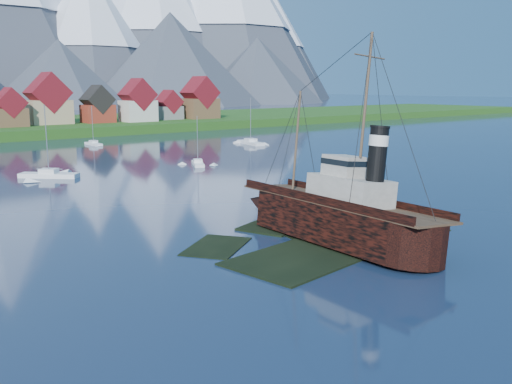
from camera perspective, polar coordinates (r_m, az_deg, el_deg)
ground at (r=58.78m, az=6.68°, el=-5.20°), size 1400.00×1400.00×0.00m
shoal at (r=61.55m, az=6.42°, el=-4.80°), size 31.71×21.24×1.14m
tugboat_wreck at (r=60.09m, az=7.07°, el=-2.10°), size 6.51×28.04×22.22m
sailboat_c at (r=106.21m, az=-19.99°, el=1.51°), size 9.17×8.96×13.22m
sailboat_d at (r=115.95m, az=-5.83°, el=2.79°), size 5.13×7.65×10.39m
sailboat_e at (r=156.68m, az=-0.54°, el=4.90°), size 5.03×11.74×13.23m
sailboat_f at (r=160.18m, az=-15.94°, el=4.61°), size 2.13×7.99×10.98m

